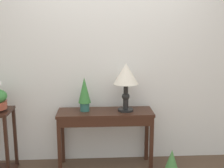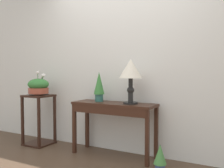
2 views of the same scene
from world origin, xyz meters
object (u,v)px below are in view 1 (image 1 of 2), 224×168
(potted_plant_floor, at_px, (172,162))
(table_lamp, at_px, (126,77))
(console_table, at_px, (105,120))
(potted_plant_on_console, at_px, (84,93))

(potted_plant_floor, bearing_deg, table_lamp, 148.45)
(console_table, relative_size, potted_plant_on_console, 2.78)
(table_lamp, distance_m, potted_plant_floor, 1.12)
(potted_plant_floor, bearing_deg, console_table, 159.09)
(table_lamp, relative_size, potted_plant_on_console, 1.40)
(table_lamp, bearing_deg, console_table, -174.73)
(console_table, height_order, potted_plant_floor, console_table)
(potted_plant_floor, bearing_deg, potted_plant_on_console, 161.40)
(potted_plant_on_console, bearing_deg, potted_plant_floor, -18.60)
(table_lamp, height_order, potted_plant_floor, table_lamp)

